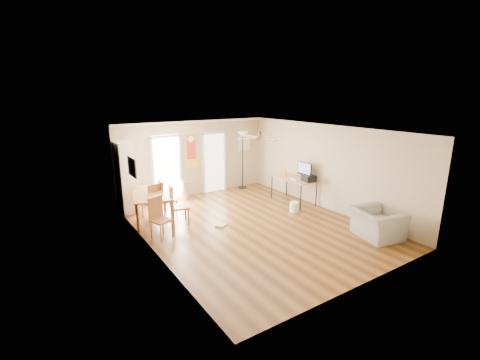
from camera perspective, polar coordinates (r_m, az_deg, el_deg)
floor at (r=9.12m, az=2.07°, el=-7.81°), size 7.00×7.00×0.00m
ceiling at (r=8.47m, az=2.24°, el=8.65°), size 5.50×7.00×0.00m
wall_back at (r=11.67m, az=-7.80°, el=3.74°), size 5.50×0.04×2.60m
wall_front at (r=6.32m, az=20.86°, el=-6.61°), size 5.50×0.04×2.60m
wall_left at (r=7.53m, az=-15.26°, el=-2.77°), size 0.04×7.00×2.60m
wall_right at (r=10.50m, az=14.54°, el=2.17°), size 0.04×7.00×2.60m
crown_molding at (r=8.48m, az=2.23°, el=8.38°), size 5.50×7.00×0.08m
kitchen_doorway at (r=11.31m, az=-12.53°, el=1.88°), size 0.90×0.10×2.10m
bathroom_doorway at (r=12.04m, az=-4.50°, el=2.96°), size 0.80×0.10×2.10m
wall_decal at (r=11.56m, az=-8.36°, el=4.88°), size 0.46×0.03×1.10m
ac_grille at (r=12.58m, az=0.71°, el=6.51°), size 0.50×0.04×0.60m
framed_poster at (r=8.74m, az=-18.15°, el=2.13°), size 0.04×0.66×0.48m
ceiling_fan at (r=8.25m, az=3.44°, el=7.28°), size 1.24×1.24×0.20m
bookshelf at (r=10.53m, az=-19.24°, el=0.54°), size 0.54×1.00×2.13m
dining_table at (r=9.60m, az=-14.85°, el=-4.53°), size 1.35×1.84×0.82m
dining_chair_right_a at (r=9.93m, az=-12.30°, el=-3.04°), size 0.46×0.46×1.05m
dining_chair_right_b at (r=9.17m, az=-10.41°, el=-4.23°), size 0.54×0.54×1.11m
dining_chair_near at (r=8.40m, az=-13.43°, el=-6.45°), size 0.54×0.54×1.04m
dining_chair_far at (r=9.84m, az=-15.12°, el=-3.46°), size 0.53×0.53×1.02m
trash_can at (r=11.39m, az=-9.47°, el=-1.80°), size 0.31×0.31×0.59m
torchiere_lamp at (r=12.39m, az=0.46°, el=3.42°), size 0.44×0.44×2.14m
computer_desk at (r=11.06m, az=9.16°, el=-1.70°), size 0.75×1.51×0.81m
imac at (r=10.77m, az=11.02°, el=1.54°), size 0.11×0.61×0.57m
keyboard at (r=10.78m, az=9.25°, el=0.12°), size 0.23×0.38×0.01m
printer at (r=10.63m, az=11.79°, el=0.32°), size 0.41×0.45×0.20m
orange_bottle at (r=11.21m, az=7.79°, el=1.32°), size 0.10×0.10×0.23m
wastebasket_a at (r=10.22m, az=9.32°, el=-4.57°), size 0.34×0.34×0.31m
floor_cloth at (r=9.08m, az=-3.24°, el=-7.78°), size 0.36×0.34×0.04m
armchair at (r=8.94m, az=22.47°, el=-6.95°), size 1.22×1.33×0.73m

